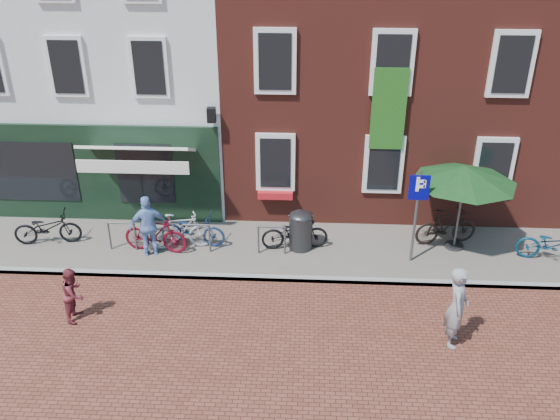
# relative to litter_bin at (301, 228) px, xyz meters

# --- Properties ---
(ground) EXTENTS (80.00, 80.00, 0.00)m
(ground) POSITION_rel_litter_bin_xyz_m (-1.26, -1.54, -0.70)
(ground) COLOR brown
(sidewalk) EXTENTS (24.00, 3.00, 0.10)m
(sidewalk) POSITION_rel_litter_bin_xyz_m (-0.26, -0.04, -0.65)
(sidewalk) COLOR slate
(sidewalk) RESTS_ON ground
(building_stucco) EXTENTS (8.00, 8.00, 9.00)m
(building_stucco) POSITION_rel_litter_bin_xyz_m (-6.26, 5.46, 3.80)
(building_stucco) COLOR silver
(building_stucco) RESTS_ON ground
(building_brick_mid) EXTENTS (6.00, 8.00, 10.00)m
(building_brick_mid) POSITION_rel_litter_bin_xyz_m (0.74, 5.46, 4.30)
(building_brick_mid) COLOR maroon
(building_brick_mid) RESTS_ON ground
(building_brick_right) EXTENTS (6.00, 8.00, 10.00)m
(building_brick_right) POSITION_rel_litter_bin_xyz_m (6.74, 5.46, 4.30)
(building_brick_right) COLOR maroon
(building_brick_right) RESTS_ON ground
(litter_bin) EXTENTS (0.63, 0.63, 1.17)m
(litter_bin) POSITION_rel_litter_bin_xyz_m (0.00, 0.00, 0.00)
(litter_bin) COLOR #303032
(litter_bin) RESTS_ON sidewalk
(parking_sign) EXTENTS (0.50, 0.07, 2.54)m
(parking_sign) POSITION_rel_litter_bin_xyz_m (2.89, -0.51, 1.09)
(parking_sign) COLOR #4C4C4F
(parking_sign) RESTS_ON sidewalk
(parasol) EXTENTS (2.69, 2.69, 2.49)m
(parasol) POSITION_rel_litter_bin_xyz_m (4.17, 0.25, 1.64)
(parasol) COLOR #4C4C4F
(parasol) RESTS_ON sidewalk
(woman) EXTENTS (0.57, 0.75, 1.85)m
(woman) POSITION_rel_litter_bin_xyz_m (3.30, -3.64, 0.22)
(woman) COLOR gray
(woman) RESTS_ON ground
(boy) EXTENTS (0.50, 0.63, 1.29)m
(boy) POSITION_rel_litter_bin_xyz_m (-4.99, -3.20, -0.06)
(boy) COLOR maroon
(boy) RESTS_ON ground
(cafe_person) EXTENTS (1.07, 0.73, 1.69)m
(cafe_person) POSITION_rel_litter_bin_xyz_m (-3.95, -0.54, 0.24)
(cafe_person) COLOR #7AA1E1
(cafe_person) RESTS_ON sidewalk
(bicycle_0) EXTENTS (1.87, 0.91, 0.94)m
(bicycle_0) POSITION_rel_litter_bin_xyz_m (-6.90, -0.11, -0.13)
(bicycle_0) COLOR black
(bicycle_0) RESTS_ON sidewalk
(bicycle_1) EXTENTS (1.78, 0.71, 1.04)m
(bicycle_1) POSITION_rel_litter_bin_xyz_m (-3.85, -0.39, -0.08)
(bicycle_1) COLOR maroon
(bicycle_1) RESTS_ON sidewalk
(bicycle_2) EXTENTS (1.84, 0.80, 0.94)m
(bicycle_2) POSITION_rel_litter_bin_xyz_m (-2.93, 0.02, -0.13)
(bicycle_2) COLOR navy
(bicycle_2) RESTS_ON sidewalk
(bicycle_3) EXTENTS (1.80, 0.81, 1.04)m
(bicycle_3) POSITION_rel_litter_bin_xyz_m (-3.21, -0.18, -0.08)
(bicycle_3) COLOR #ACACAE
(bicycle_3) RESTS_ON sidewalk
(bicycle_4) EXTENTS (1.86, 0.86, 0.94)m
(bicycle_4) POSITION_rel_litter_bin_xyz_m (-0.16, -0.02, -0.13)
(bicycle_4) COLOR black
(bicycle_4) RESTS_ON sidewalk
(bicycle_5) EXTENTS (1.80, 0.85, 1.04)m
(bicycle_5) POSITION_rel_litter_bin_xyz_m (3.94, 0.46, -0.08)
(bicycle_5) COLOR black
(bicycle_5) RESTS_ON sidewalk
(bicycle_6) EXTENTS (1.88, 0.97, 0.94)m
(bicycle_6) POSITION_rel_litter_bin_xyz_m (6.52, -0.30, -0.13)
(bicycle_6) COLOR #08324D
(bicycle_6) RESTS_ON sidewalk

